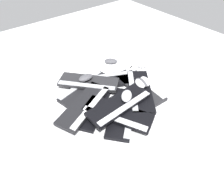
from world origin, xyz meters
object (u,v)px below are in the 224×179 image
Objects in this scene: keyboard_4 at (86,88)px; mouse_2 at (86,78)px; keyboard_9 at (119,104)px; mouse_6 at (142,82)px; mouse_3 at (140,83)px; keyboard_0 at (93,104)px; keyboard_8 at (89,82)px; keyboard_6 at (140,90)px; mouse_7 at (127,96)px; mouse_4 at (111,61)px; mouse_0 at (145,81)px; keyboard_2 at (139,86)px; keyboard_3 at (112,80)px; keyboard_7 at (85,105)px; keyboard_5 at (118,114)px; keyboard_1 at (123,112)px; mouse_1 at (67,123)px; mouse_5 at (144,65)px.

keyboard_4 is 4.20× the size of mouse_2.
mouse_6 is (-0.26, -0.06, 0.01)m from keyboard_9.
mouse_3 is at bearing -46.63° from mouse_2.
keyboard_8 reaches higher than keyboard_0.
mouse_3 is at bearing -132.69° from keyboard_6.
mouse_7 is (-0.07, 0.34, 0.07)m from keyboard_8.
mouse_3 reaches higher than mouse_4.
keyboard_0 is 0.24m from mouse_7.
mouse_3 is at bearing 110.44° from mouse_0.
mouse_4 is at bearing 24.54° from mouse_0.
mouse_7 is at bearing -178.91° from keyboard_9.
mouse_7 is (0.22, 0.09, 0.10)m from keyboard_2.
keyboard_7 is (0.33, 0.12, 0.03)m from keyboard_3.
keyboard_5 is at bearing 104.17° from mouse_6.
keyboard_1 is 3.93× the size of mouse_1.
mouse_3 is at bearing 138.12° from keyboard_4.
mouse_6 is (0.02, -0.01, 0.00)m from mouse_0.
keyboard_7 is at bearing 54.46° from keyboard_4.
mouse_5 is 1.00× the size of mouse_7.
keyboard_0 is 0.22m from mouse_1.
keyboard_5 is (0.21, 0.31, 0.03)m from keyboard_3.
keyboard_3 is (-0.16, -0.30, 0.00)m from keyboard_1.
mouse_4 is 1.00× the size of mouse_5.
keyboard_5 is (0.05, 0.01, 0.03)m from keyboard_1.
keyboard_8 is 3.92× the size of mouse_3.
keyboard_9 reaches higher than keyboard_3.
keyboard_6 is at bearing 41.37° from mouse_5.
mouse_4 reaches higher than keyboard_0.
keyboard_3 is 0.22m from keyboard_4.
mouse_1 is at bearing 111.97° from mouse_3.
keyboard_8 is 0.36m from mouse_4.
mouse_0 is (-0.45, 0.10, 0.04)m from keyboard_7.
mouse_7 is at bearing 23.03° from keyboard_2.
keyboard_5 reaches higher than keyboard_1.
mouse_0 is 0.03m from mouse_6.
mouse_0 is at bearing 128.80° from mouse_4.
keyboard_6 reaches higher than keyboard_0.
keyboard_1 is at bearing 23.58° from keyboard_2.
keyboard_1 is 0.26m from mouse_3.
mouse_0 is at bearing -42.99° from mouse_2.
mouse_5 is (-0.18, 0.22, 0.00)m from mouse_4.
keyboard_3 is at bearing -59.24° from keyboard_2.
keyboard_6 is (-0.27, -0.07, 0.00)m from keyboard_5.
keyboard_5 is 0.32m from mouse_1.
mouse_0 reaches higher than keyboard_0.
keyboard_8 is 3.92× the size of mouse_6.
mouse_2 is at bearing 74.04° from mouse_0.
keyboard_6 and keyboard_8 have the same top height.
keyboard_3 is 1.00× the size of keyboard_5.
keyboard_0 is 0.20m from keyboard_5.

